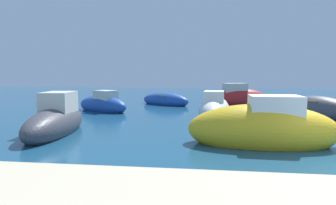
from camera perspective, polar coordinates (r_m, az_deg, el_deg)
name	(u,v)px	position (r m, az deg, el deg)	size (l,w,h in m)	color
moored_boat_0	(263,129)	(9.64, 18.23, -4.94)	(4.74, 2.04, 1.96)	gold
moored_boat_1	(56,121)	(11.75, -21.31, -3.49)	(1.92, 4.73, 1.84)	#3F3F47
moored_boat_2	(239,98)	(21.60, 13.87, 0.84)	(4.58, 2.71, 1.93)	#B21E1E
moored_boat_3	(317,110)	(16.85, 27.47, -1.26)	(3.62, 4.04, 1.45)	#3F3F47
moored_boat_4	(103,105)	(17.89, -12.81, -0.42)	(4.03, 3.07, 1.54)	#1E479E
moored_boat_5	(214,109)	(15.03, 9.13, -1.30)	(1.91, 4.65, 1.72)	white
moored_boat_8	(165,100)	(21.08, -0.59, 0.41)	(4.13, 3.12, 1.14)	#1E479E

